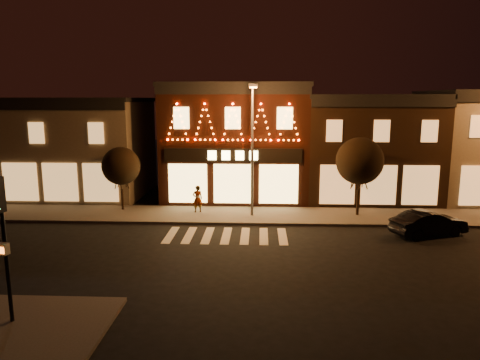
# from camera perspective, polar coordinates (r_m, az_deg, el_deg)

# --- Properties ---
(ground) EXTENTS (120.00, 120.00, 0.00)m
(ground) POSITION_cam_1_polar(r_m,az_deg,el_deg) (20.27, -2.62, -10.51)
(ground) COLOR black
(ground) RESTS_ON ground
(sidewalk_far) EXTENTS (44.00, 4.00, 0.15)m
(sidewalk_far) POSITION_cam_1_polar(r_m,az_deg,el_deg) (27.80, 2.99, -4.55)
(sidewalk_far) COLOR #47423D
(sidewalk_far) RESTS_ON ground
(building_left) EXTENTS (12.20, 8.28, 7.30)m
(building_left) POSITION_cam_1_polar(r_m,az_deg,el_deg) (36.20, -21.55, 3.99)
(building_left) COLOR #685D4A
(building_left) RESTS_ON ground
(building_pulp) EXTENTS (10.20, 8.34, 8.30)m
(building_pulp) POSITION_cam_1_polar(r_m,az_deg,el_deg) (33.03, -0.49, 5.04)
(building_pulp) COLOR #32130B
(building_pulp) RESTS_ON ground
(building_right_a) EXTENTS (9.20, 8.28, 7.50)m
(building_right_a) POSITION_cam_1_polar(r_m,az_deg,el_deg) (33.93, 15.79, 4.11)
(building_right_a) COLOR black
(building_right_a) RESTS_ON ground
(traffic_signal_near) EXTENTS (0.39, 0.50, 4.80)m
(traffic_signal_near) POSITION_cam_1_polar(r_m,az_deg,el_deg) (15.53, -28.28, -4.63)
(traffic_signal_near) COLOR black
(traffic_signal_near) RESTS_ON sidewalk_near
(streetlamp_mid) EXTENTS (0.51, 1.82, 7.95)m
(streetlamp_mid) POSITION_cam_1_polar(r_m,az_deg,el_deg) (26.55, 1.59, 5.16)
(streetlamp_mid) COLOR #59595E
(streetlamp_mid) RESTS_ON sidewalk_far
(tree_left) EXTENTS (2.43, 2.43, 4.06)m
(tree_left) POSITION_cam_1_polar(r_m,az_deg,el_deg) (29.43, -14.99, 1.74)
(tree_left) COLOR black
(tree_left) RESTS_ON sidewalk_far
(tree_right) EXTENTS (2.87, 2.87, 4.79)m
(tree_right) POSITION_cam_1_polar(r_m,az_deg,el_deg) (27.97, 15.06, 2.36)
(tree_right) COLOR black
(tree_right) RESTS_ON sidewalk_far
(dark_sedan) EXTENTS (4.33, 2.75, 1.35)m
(dark_sedan) POSITION_cam_1_polar(r_m,az_deg,el_deg) (25.90, 22.99, -5.13)
(dark_sedan) COLOR black
(dark_sedan) RESTS_ON ground
(pedestrian) EXTENTS (0.73, 0.59, 1.72)m
(pedestrian) POSITION_cam_1_polar(r_m,az_deg,el_deg) (28.22, -5.45, -2.41)
(pedestrian) COLOR gray
(pedestrian) RESTS_ON sidewalk_far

